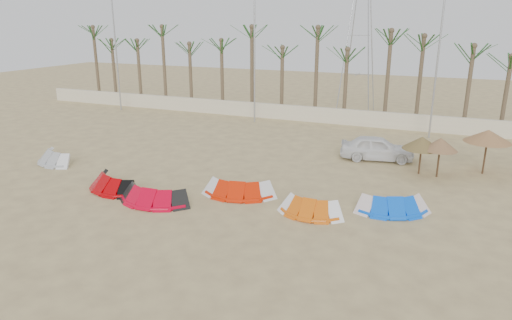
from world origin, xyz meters
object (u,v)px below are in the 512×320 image
at_px(kite_orange, 312,205).
at_px(parasol_left, 440,144).
at_px(kite_red_left, 115,181).
at_px(parasol_right, 488,136).
at_px(kite_grey, 57,156).
at_px(kite_red_right, 241,186).
at_px(kite_red_mid, 157,193).
at_px(kite_blue, 394,202).
at_px(car, 377,148).
at_px(parasol_mid, 422,143).

distance_m(kite_orange, parasol_left, 9.15).
distance_m(kite_red_left, parasol_right, 20.32).
height_order(kite_grey, kite_red_right, same).
bearing_deg(kite_red_mid, kite_blue, 16.89).
distance_m(kite_blue, parasol_left, 6.18).
relative_size(kite_orange, kite_blue, 0.81).
relative_size(kite_red_mid, kite_orange, 1.23).
height_order(kite_red_right, kite_orange, same).
relative_size(kite_orange, car, 0.66).
relative_size(parasol_mid, car, 0.49).
distance_m(kite_red_right, parasol_right, 14.05).
xyz_separation_m(kite_orange, car, (1.42, 9.53, 0.34)).
distance_m(kite_blue, parasol_mid, 6.16).
bearing_deg(kite_grey, kite_red_mid, -17.39).
xyz_separation_m(kite_red_left, parasol_right, (17.60, 9.99, 1.78)).
bearing_deg(kite_orange, kite_red_right, 166.33).
xyz_separation_m(kite_red_left, kite_blue, (13.57, 2.61, -0.00)).
height_order(kite_blue, car, car).
xyz_separation_m(kite_red_right, kite_orange, (3.91, -0.95, -0.00)).
relative_size(kite_grey, parasol_mid, 1.53).
bearing_deg(parasol_mid, kite_red_mid, -140.92).
bearing_deg(parasol_right, kite_orange, -129.01).
relative_size(kite_blue, parasol_left, 1.62).
xyz_separation_m(kite_red_left, parasol_mid, (14.27, 8.57, 1.39)).
relative_size(kite_red_right, kite_orange, 1.27).
xyz_separation_m(parasol_mid, car, (-2.64, 1.82, -1.05)).
bearing_deg(kite_blue, kite_red_left, -169.09).
distance_m(parasol_left, parasol_right, 2.89).
distance_m(kite_grey, kite_red_right, 12.57).
relative_size(kite_grey, parasol_right, 1.30).
distance_m(kite_grey, kite_blue, 19.82).
bearing_deg(kite_red_mid, parasol_mid, 39.08).
xyz_separation_m(kite_red_left, car, (11.63, 10.39, 0.34)).
distance_m(kite_red_left, car, 15.60).
relative_size(kite_red_left, parasol_mid, 1.68).
bearing_deg(kite_blue, parasol_right, 61.32).
bearing_deg(parasol_right, car, 176.11).
distance_m(kite_orange, kite_blue, 3.78).
height_order(parasol_right, car, parasol_right).
bearing_deg(kite_red_left, kite_red_mid, -11.46).
xyz_separation_m(parasol_right, car, (-5.97, 0.41, -1.44)).
height_order(kite_red_left, car, car).
relative_size(parasol_right, car, 0.57).
bearing_deg(car, kite_grey, 103.32).
xyz_separation_m(kite_red_mid, parasol_left, (12.25, 8.99, 1.46)).
relative_size(kite_red_mid, parasol_right, 1.42).
height_order(kite_blue, parasol_mid, parasol_mid).
bearing_deg(kite_blue, parasol_mid, 83.31).
relative_size(kite_red_mid, kite_red_right, 0.97).
height_order(kite_red_mid, parasol_right, parasol_right).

